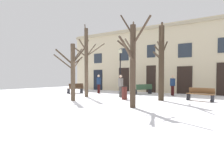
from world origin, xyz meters
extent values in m
plane|color=white|center=(0.00, 0.00, 0.00)|extent=(32.40, 32.40, 0.00)
cube|color=beige|center=(0.00, 8.58, 3.32)|extent=(20.25, 0.40, 6.65)
cube|color=tan|center=(0.00, 8.33, 6.40)|extent=(20.25, 0.30, 0.24)
cube|color=black|center=(-6.70, 8.36, 1.19)|extent=(1.28, 0.08, 2.38)
cube|color=#262D38|center=(-6.70, 8.36, 3.74)|extent=(1.15, 0.06, 1.12)
cube|color=black|center=(-3.07, 8.36, 1.26)|extent=(1.27, 0.08, 2.52)
cube|color=#262D38|center=(-3.07, 8.36, 3.98)|extent=(1.14, 0.06, 1.32)
cube|color=black|center=(0.09, 8.36, 1.34)|extent=(0.99, 0.08, 2.68)
cube|color=#262D38|center=(0.09, 8.36, 4.11)|extent=(0.89, 0.06, 1.25)
cube|color=black|center=(3.36, 8.36, 1.26)|extent=(1.36, 0.08, 2.51)
cube|color=#262D38|center=(3.36, 8.36, 3.94)|extent=(1.22, 0.06, 1.26)
cube|color=black|center=(6.49, 8.36, 1.37)|extent=(1.05, 0.08, 2.73)
cube|color=#262D38|center=(6.49, 8.36, 4.15)|extent=(0.95, 0.06, 1.23)
cylinder|color=#4C3D2D|center=(-2.15, 1.28, 2.65)|extent=(0.29, 0.29, 5.29)
cylinder|color=#4C3D2D|center=(-2.08, 1.75, 3.65)|extent=(0.24, 1.01, 1.12)
cylinder|color=#4C3D2D|center=(-1.55, 1.66, 3.63)|extent=(1.28, 0.84, 1.04)
cylinder|color=#4C3D2D|center=(-2.65, 0.99, 3.55)|extent=(1.08, 0.70, 0.94)
cylinder|color=#4C3D2D|center=(-2.25, 0.97, 3.99)|extent=(0.30, 0.73, 0.92)
cylinder|color=#4C3D2D|center=(-2.42, 1.50, 5.18)|extent=(0.64, 0.54, 1.16)
cylinder|color=#4C3D2D|center=(-2.45, 1.75, 4.26)|extent=(0.68, 1.00, 0.73)
cylinder|color=#4C3D2D|center=(-1.12, -1.15, 1.85)|extent=(0.29, 0.29, 3.69)
cylinder|color=#4C3D2D|center=(-1.07, -0.52, 3.11)|extent=(0.21, 1.34, 1.38)
cylinder|color=#4C3D2D|center=(-1.61, -1.52, 2.52)|extent=(1.06, 0.84, 1.02)
cylinder|color=#4C3D2D|center=(-0.98, -1.37, 2.68)|extent=(0.39, 0.52, 0.92)
cylinder|color=#4C3D2D|center=(-1.87, -1.22, 2.89)|extent=(1.57, 0.25, 1.16)
cylinder|color=#4C3D2D|center=(-1.34, -0.62, 2.41)|extent=(0.51, 1.13, 0.77)
cylinder|color=#4C3D2D|center=(-1.26, -0.60, 3.05)|extent=(0.34, 1.17, 0.95)
cylinder|color=#4C3D2D|center=(-1.26, -0.57, 2.64)|extent=(0.37, 1.22, 0.67)
cylinder|color=#382B1E|center=(3.54, 2.24, 2.44)|extent=(0.36, 0.36, 4.88)
cylinder|color=#382B1E|center=(3.80, 1.62, 4.29)|extent=(0.64, 1.35, 0.98)
cylinder|color=#382B1E|center=(3.62, 1.89, 4.17)|extent=(0.28, 0.82, 1.13)
cylinder|color=#382B1E|center=(3.09, 2.65, 3.01)|extent=(1.04, 0.97, 0.74)
cylinder|color=#382B1E|center=(3.13, 2.91, 3.70)|extent=(0.94, 1.45, 0.92)
cylinder|color=#382B1E|center=(3.18, 2.54, 3.39)|extent=(0.83, 0.70, 0.70)
cylinder|color=#382B1E|center=(3.62, 2.55, 3.40)|extent=(0.27, 0.72, 1.07)
cylinder|color=#423326|center=(3.52, -1.53, 2.08)|extent=(0.29, 0.29, 4.16)
cylinder|color=#423326|center=(3.07, -1.40, 4.24)|extent=(0.97, 0.36, 1.24)
cylinder|color=#423326|center=(3.19, -0.91, 4.08)|extent=(0.77, 1.33, 1.23)
cylinder|color=#423326|center=(3.50, -2.14, 2.97)|extent=(0.13, 1.28, 0.92)
cylinder|color=#423326|center=(4.06, -1.67, 3.77)|extent=(1.18, 0.41, 1.31)
cylinder|color=#423326|center=(3.00, -1.44, 3.11)|extent=(1.10, 0.29, 0.85)
cylinder|color=#423326|center=(2.96, -0.98, 3.29)|extent=(1.20, 1.18, 0.97)
cylinder|color=#423326|center=(3.69, -2.30, 2.73)|extent=(0.46, 1.61, 0.87)
cylinder|color=black|center=(-1.26, 4.77, 1.83)|extent=(0.10, 0.10, 3.66)
cylinder|color=black|center=(-1.26, 4.77, 0.10)|extent=(0.22, 0.22, 0.20)
cube|color=beige|center=(-1.26, 4.77, 3.84)|extent=(0.24, 0.24, 0.36)
cone|color=black|center=(-1.26, 4.77, 4.02)|extent=(0.30, 0.30, 0.14)
cylinder|color=#4C1E19|center=(1.27, 1.34, 0.44)|extent=(0.37, 0.37, 0.89)
torus|color=black|center=(1.27, 1.34, 0.90)|extent=(0.40, 0.40, 0.04)
cube|color=#3D2819|center=(-5.34, 3.23, 0.45)|extent=(0.86, 1.57, 0.05)
cube|color=#3D2819|center=(-5.14, 3.17, 0.71)|extent=(0.54, 1.48, 0.44)
cube|color=black|center=(-5.16, 3.89, 0.23)|extent=(0.42, 0.17, 0.45)
torus|color=black|center=(-5.33, 3.94, 0.08)|extent=(0.07, 0.17, 0.17)
cube|color=black|center=(-5.53, 2.56, 0.23)|extent=(0.42, 0.17, 0.45)
torus|color=black|center=(-5.71, 2.61, 0.08)|extent=(0.07, 0.17, 0.17)
cube|color=brown|center=(5.72, 3.37, 0.45)|extent=(1.74, 0.84, 0.05)
cube|color=brown|center=(5.76, 3.56, 0.67)|extent=(1.66, 0.51, 0.36)
cube|color=black|center=(4.96, 3.56, 0.23)|extent=(0.16, 0.39, 0.45)
torus|color=black|center=(4.92, 3.40, 0.08)|extent=(0.17, 0.07, 0.17)
cube|color=black|center=(6.47, 3.17, 0.23)|extent=(0.16, 0.39, 0.45)
torus|color=black|center=(6.43, 3.01, 0.08)|extent=(0.17, 0.07, 0.17)
cube|color=#2D4C33|center=(0.39, 5.94, 0.45)|extent=(1.12, 1.85, 0.05)
cube|color=#2D4C33|center=(0.57, 5.86, 0.69)|extent=(0.80, 1.71, 0.41)
cube|color=black|center=(0.73, 6.72, 0.22)|extent=(0.38, 0.21, 0.45)
torus|color=black|center=(0.57, 6.79, 0.08)|extent=(0.09, 0.17, 0.17)
cube|color=black|center=(0.05, 5.16, 0.22)|extent=(0.38, 0.21, 0.45)
torus|color=black|center=(-0.10, 5.22, 0.08)|extent=(0.09, 0.17, 0.17)
cylinder|color=#403D3A|center=(0.21, 2.44, 0.41)|extent=(0.14, 0.14, 0.82)
cylinder|color=#403D3A|center=(0.21, 2.62, 0.41)|extent=(0.14, 0.14, 0.82)
cube|color=slate|center=(0.21, 2.53, 1.13)|extent=(0.22, 0.38, 0.63)
sphere|color=beige|center=(0.21, 2.53, 1.59)|extent=(0.23, 0.23, 0.23)
cylinder|color=#350F0F|center=(-3.36, 4.39, 0.42)|extent=(0.14, 0.14, 0.84)
cylinder|color=#350F0F|center=(-3.53, 4.44, 0.42)|extent=(0.14, 0.14, 0.84)
cube|color=navy|center=(-3.44, 4.42, 1.17)|extent=(0.43, 0.32, 0.65)
sphere|color=beige|center=(-3.44, 4.42, 1.64)|extent=(0.23, 0.23, 0.23)
cylinder|color=#350F0F|center=(2.94, 6.18, 0.40)|extent=(0.14, 0.14, 0.81)
cylinder|color=#350F0F|center=(3.09, 6.09, 0.40)|extent=(0.14, 0.14, 0.81)
cube|color=navy|center=(3.02, 6.13, 1.12)|extent=(0.44, 0.39, 0.62)
sphere|color=tan|center=(3.02, 6.13, 1.57)|extent=(0.22, 0.22, 0.22)
camera|label=1|loc=(8.54, -10.57, 1.57)|focal=32.70mm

